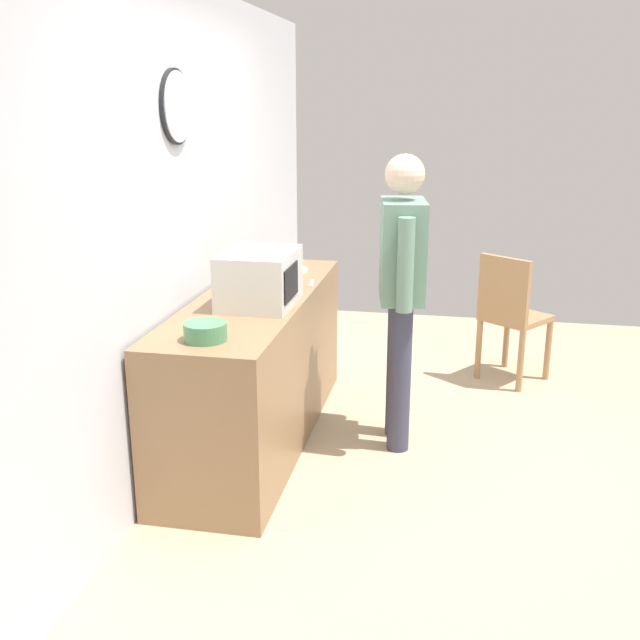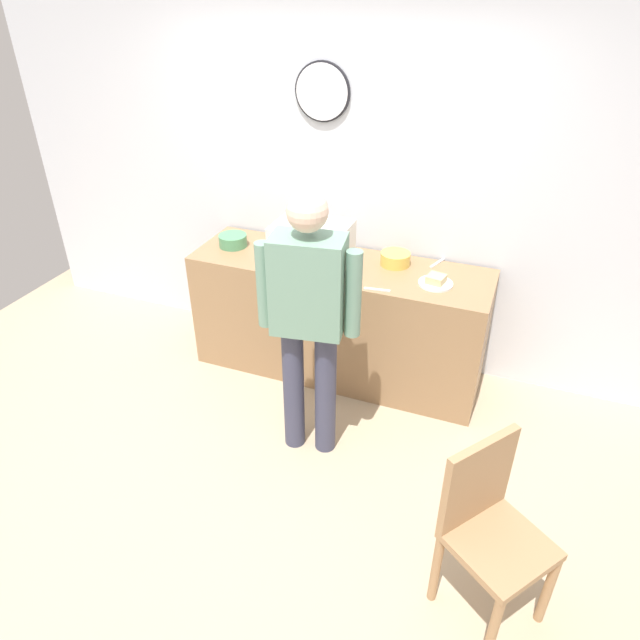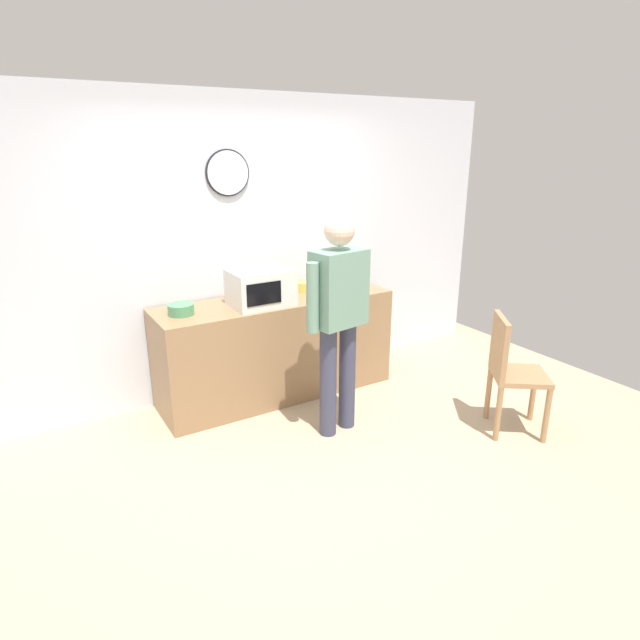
{
  "view_description": "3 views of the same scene",
  "coord_description": "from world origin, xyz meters",
  "px_view_note": "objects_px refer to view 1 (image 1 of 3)",
  "views": [
    {
      "loc": [
        -3.83,
        0.05,
        1.98
      ],
      "look_at": [
        0.11,
        0.83,
        0.77
      ],
      "focal_mm": 41.3,
      "sensor_mm": 36.0,
      "label": 1
    },
    {
      "loc": [
        1.29,
        -2.15,
        2.65
      ],
      "look_at": [
        0.16,
        0.75,
        0.72
      ],
      "focal_mm": 32.19,
      "sensor_mm": 36.0,
      "label": 2
    },
    {
      "loc": [
        -1.84,
        -2.77,
        2.18
      ],
      "look_at": [
        0.33,
        0.8,
        0.79
      ],
      "focal_mm": 29.85,
      "sensor_mm": 36.0,
      "label": 3
    }
  ],
  "objects_px": {
    "fork_utensil": "(312,283)",
    "person_standing": "(401,280)",
    "cereal_bowl": "(250,274)",
    "wooden_chair": "(510,312)",
    "microwave": "(260,278)",
    "sandwich_plate": "(291,268)",
    "salad_bowl": "(205,331)",
    "spoon_utensil": "(244,270)"
  },
  "relations": [
    {
      "from": "cereal_bowl",
      "to": "wooden_chair",
      "type": "distance_m",
      "value": 1.93
    },
    {
      "from": "microwave",
      "to": "person_standing",
      "type": "relative_size",
      "value": 0.29
    },
    {
      "from": "sandwich_plate",
      "to": "fork_utensil",
      "type": "distance_m",
      "value": 0.39
    },
    {
      "from": "sandwich_plate",
      "to": "spoon_utensil",
      "type": "bearing_deg",
      "value": 99.2
    },
    {
      "from": "salad_bowl",
      "to": "wooden_chair",
      "type": "relative_size",
      "value": 0.22
    },
    {
      "from": "spoon_utensil",
      "to": "person_standing",
      "type": "distance_m",
      "value": 1.21
    },
    {
      "from": "microwave",
      "to": "fork_utensil",
      "type": "height_order",
      "value": "microwave"
    },
    {
      "from": "person_standing",
      "to": "cereal_bowl",
      "type": "bearing_deg",
      "value": 75.56
    },
    {
      "from": "spoon_utensil",
      "to": "wooden_chair",
      "type": "distance_m",
      "value": 1.92
    },
    {
      "from": "fork_utensil",
      "to": "wooden_chair",
      "type": "relative_size",
      "value": 0.18
    },
    {
      "from": "cereal_bowl",
      "to": "wooden_chair",
      "type": "height_order",
      "value": "cereal_bowl"
    },
    {
      "from": "sandwich_plate",
      "to": "spoon_utensil",
      "type": "relative_size",
      "value": 1.31
    },
    {
      "from": "microwave",
      "to": "cereal_bowl",
      "type": "distance_m",
      "value": 0.58
    },
    {
      "from": "fork_utensil",
      "to": "person_standing",
      "type": "distance_m",
      "value": 0.63
    },
    {
      "from": "salad_bowl",
      "to": "fork_utensil",
      "type": "height_order",
      "value": "salad_bowl"
    },
    {
      "from": "cereal_bowl",
      "to": "spoon_utensil",
      "type": "bearing_deg",
      "value": 23.85
    },
    {
      "from": "microwave",
      "to": "sandwich_plate",
      "type": "bearing_deg",
      "value": 1.66
    },
    {
      "from": "microwave",
      "to": "salad_bowl",
      "type": "bearing_deg",
      "value": 172.79
    },
    {
      "from": "fork_utensil",
      "to": "wooden_chair",
      "type": "height_order",
      "value": "wooden_chair"
    },
    {
      "from": "sandwich_plate",
      "to": "person_standing",
      "type": "distance_m",
      "value": 0.97
    },
    {
      "from": "fork_utensil",
      "to": "wooden_chair",
      "type": "bearing_deg",
      "value": -54.29
    },
    {
      "from": "microwave",
      "to": "fork_utensil",
      "type": "bearing_deg",
      "value": -19.51
    },
    {
      "from": "fork_utensil",
      "to": "person_standing",
      "type": "bearing_deg",
      "value": -112.59
    },
    {
      "from": "salad_bowl",
      "to": "person_standing",
      "type": "relative_size",
      "value": 0.12
    },
    {
      "from": "cereal_bowl",
      "to": "wooden_chair",
      "type": "xyz_separation_m",
      "value": [
        0.9,
        -1.66,
        -0.41
      ]
    },
    {
      "from": "salad_bowl",
      "to": "person_standing",
      "type": "xyz_separation_m",
      "value": [
        0.94,
        -0.84,
        0.06
      ]
    },
    {
      "from": "cereal_bowl",
      "to": "sandwich_plate",
      "type": "bearing_deg",
      "value": -30.54
    },
    {
      "from": "cereal_bowl",
      "to": "fork_utensil",
      "type": "relative_size",
      "value": 1.2
    },
    {
      "from": "fork_utensil",
      "to": "salad_bowl",
      "type": "bearing_deg",
      "value": 167.21
    },
    {
      "from": "microwave",
      "to": "cereal_bowl",
      "type": "xyz_separation_m",
      "value": [
        0.53,
        0.21,
        -0.11
      ]
    },
    {
      "from": "microwave",
      "to": "person_standing",
      "type": "bearing_deg",
      "value": -69.53
    },
    {
      "from": "spoon_utensil",
      "to": "person_standing",
      "type": "relative_size",
      "value": 0.1
    },
    {
      "from": "spoon_utensil",
      "to": "person_standing",
      "type": "height_order",
      "value": "person_standing"
    },
    {
      "from": "microwave",
      "to": "fork_utensil",
      "type": "distance_m",
      "value": 0.57
    },
    {
      "from": "cereal_bowl",
      "to": "wooden_chair",
      "type": "bearing_deg",
      "value": -61.64
    },
    {
      "from": "sandwich_plate",
      "to": "microwave",
      "type": "bearing_deg",
      "value": -178.34
    },
    {
      "from": "salad_bowl",
      "to": "fork_utensil",
      "type": "xyz_separation_m",
      "value": [
        1.18,
        -0.27,
        -0.04
      ]
    },
    {
      "from": "cereal_bowl",
      "to": "person_standing",
      "type": "height_order",
      "value": "person_standing"
    },
    {
      "from": "spoon_utensil",
      "to": "cereal_bowl",
      "type": "bearing_deg",
      "value": -156.15
    },
    {
      "from": "fork_utensil",
      "to": "wooden_chair",
      "type": "distance_m",
      "value": 1.6
    },
    {
      "from": "microwave",
      "to": "spoon_utensil",
      "type": "bearing_deg",
      "value": 22.54
    },
    {
      "from": "microwave",
      "to": "wooden_chair",
      "type": "bearing_deg",
      "value": -45.39
    }
  ]
}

